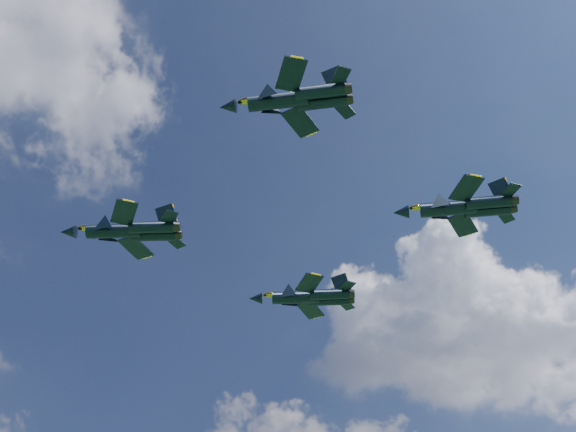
{
  "coord_description": "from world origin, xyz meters",
  "views": [
    {
      "loc": [
        -42.78,
        -50.81,
        3.23
      ],
      "look_at": [
        -1.75,
        6.82,
        58.84
      ],
      "focal_mm": 45.0,
      "sensor_mm": 36.0,
      "label": 1
    }
  ],
  "objects_px": {
    "jet_lead": "(110,231)",
    "jet_right": "(292,297)",
    "jet_left": "(274,101)",
    "jet_slot": "(444,208)"
  },
  "relations": [
    {
      "from": "jet_lead",
      "to": "jet_right",
      "type": "height_order",
      "value": "jet_right"
    },
    {
      "from": "jet_lead",
      "to": "jet_right",
      "type": "relative_size",
      "value": 1.01
    },
    {
      "from": "jet_lead",
      "to": "jet_left",
      "type": "xyz_separation_m",
      "value": [
        4.14,
        -30.17,
        -0.33
      ]
    },
    {
      "from": "jet_lead",
      "to": "jet_left",
      "type": "height_order",
      "value": "jet_lead"
    },
    {
      "from": "jet_lead",
      "to": "jet_right",
      "type": "xyz_separation_m",
      "value": [
        28.74,
        0.8,
        0.99
      ]
    },
    {
      "from": "jet_left",
      "to": "jet_slot",
      "type": "relative_size",
      "value": 0.9
    },
    {
      "from": "jet_lead",
      "to": "jet_right",
      "type": "distance_m",
      "value": 28.76
    },
    {
      "from": "jet_lead",
      "to": "jet_right",
      "type": "bearing_deg",
      "value": -51.02
    },
    {
      "from": "jet_lead",
      "to": "jet_left",
      "type": "bearing_deg",
      "value": -134.8
    },
    {
      "from": "jet_left",
      "to": "jet_right",
      "type": "distance_m",
      "value": 39.57
    }
  ]
}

